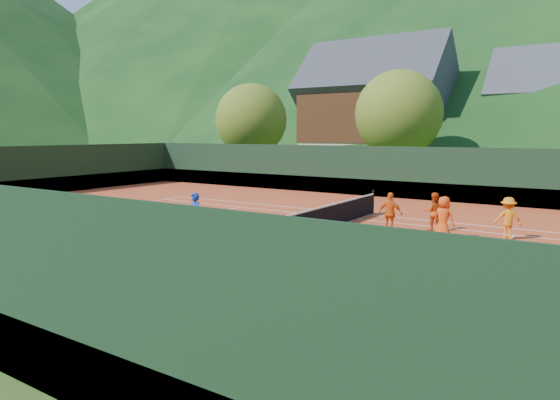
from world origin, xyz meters
The scene contains 40 objects.
ground centered at (0.00, 0.00, 0.00)m, with size 400.00×400.00×0.00m, color #2B4C17.
clay_court centered at (0.00, 0.00, 0.01)m, with size 40.00×24.00×0.02m, color #B43E1D.
mountain_far_left centered at (-90.00, 150.00, 50.00)m, with size 260.00×260.00×100.00m, color #123412.
coach centered at (-2.96, -2.97, 0.86)m, with size 0.61×0.40×1.68m, color #1A3EAD.
student_a centered at (3.61, 3.32, 0.77)m, with size 0.73×0.57×1.49m, color #D34912.
student_b centered at (2.43, 1.83, 0.80)m, with size 0.92×0.38×1.56m, color orange.
student_c centered at (4.38, 1.90, 0.80)m, with size 0.76×0.49×1.55m, color #E74D14.
student_d centered at (6.29, 3.14, 0.78)m, with size 0.98×0.56×1.52m, color orange.
tennis_ball_0 centered at (-5.48, -7.08, 0.05)m, with size 0.07×0.07×0.07m, color #C8DF25.
tennis_ball_1 centered at (3.23, -5.18, 0.05)m, with size 0.07×0.07×0.07m, color #C8DF25.
tennis_ball_2 centered at (-0.37, -1.46, 0.05)m, with size 0.07×0.07×0.07m, color #C8DF25.
tennis_ball_4 centered at (4.50, -1.40, 0.05)m, with size 0.07×0.07×0.07m, color #C8DF25.
tennis_ball_5 centered at (5.55, -9.17, 0.05)m, with size 0.07×0.07×0.07m, color #C8DF25.
tennis_ball_6 centered at (3.45, -1.92, 0.05)m, with size 0.07×0.07×0.07m, color #C8DF25.
tennis_ball_7 centered at (2.53, -2.66, 0.05)m, with size 0.07×0.07×0.07m, color #C8DF25.
tennis_ball_8 centered at (5.69, -8.31, 0.05)m, with size 0.07×0.07×0.07m, color #C8DF25.
tennis_ball_9 centered at (-2.27, -4.83, 0.05)m, with size 0.07×0.07×0.07m, color #C8DF25.
tennis_ball_10 centered at (5.80, -9.08, 0.05)m, with size 0.07×0.07×0.07m, color #C8DF25.
tennis_ball_11 centered at (1.99, -9.18, 0.05)m, with size 0.07×0.07×0.07m, color #C8DF25.
tennis_ball_12 centered at (-4.93, -6.98, 0.05)m, with size 0.07×0.07×0.07m, color #C8DF25.
tennis_ball_13 centered at (1.61, -4.65, 0.05)m, with size 0.07×0.07×0.07m, color #C8DF25.
tennis_ball_14 centered at (1.67, -4.12, 0.05)m, with size 0.07×0.07×0.07m, color #C8DF25.
tennis_ball_15 centered at (4.25, -7.56, 0.05)m, with size 0.07×0.07×0.07m, color #C8DF25.
tennis_ball_16 centered at (1.23, -9.43, 0.05)m, with size 0.07×0.07×0.07m, color #C8DF25.
tennis_ball_17 centered at (-2.90, -6.47, 0.05)m, with size 0.07×0.07×0.07m, color #C8DF25.
tennis_ball_18 centered at (0.40, -7.77, 0.05)m, with size 0.07×0.07×0.07m, color #C8DF25.
tennis_ball_19 centered at (4.81, -6.13, 0.05)m, with size 0.07×0.07×0.07m, color #C8DF25.
tennis_ball_21 centered at (-7.72, -2.22, 0.05)m, with size 0.07×0.07×0.07m, color #C8DF25.
tennis_ball_22 centered at (-4.99, -6.13, 0.05)m, with size 0.07×0.07×0.07m, color #C8DF25.
tennis_ball_23 centered at (-0.98, -7.48, 0.05)m, with size 0.07×0.07×0.07m, color #C8DF25.
tennis_ball_24 centered at (2.70, -3.92, 0.05)m, with size 0.07×0.07×0.07m, color #C8DF25.
tennis_ball_25 centered at (-4.88, -5.12, 0.05)m, with size 0.07×0.07×0.07m, color #C8DF25.
tennis_ball_26 centered at (-4.65, -4.76, 0.05)m, with size 0.07×0.07×0.07m, color #C8DF25.
court_lines centered at (0.00, 0.00, 0.02)m, with size 23.83×11.03×0.00m.
tennis_net centered at (0.00, 0.00, 0.52)m, with size 0.10×12.07×1.10m.
perimeter_fence centered at (0.00, 0.00, 1.27)m, with size 40.40×24.24×3.00m.
ball_hopper centered at (-6.63, -3.42, 0.77)m, with size 0.57×0.57×1.00m.
chalet_left centered at (-10.00, 30.00, 5.65)m, with size 13.80×9.93×12.92m.
tree_a centered at (-16.00, 18.00, 4.87)m, with size 6.00×6.00×7.88m.
tree_b centered at (-4.00, 20.00, 5.19)m, with size 6.40×6.40×8.40m.
Camera 1 is at (9.10, -15.84, 3.78)m, focal length 32.00 mm.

